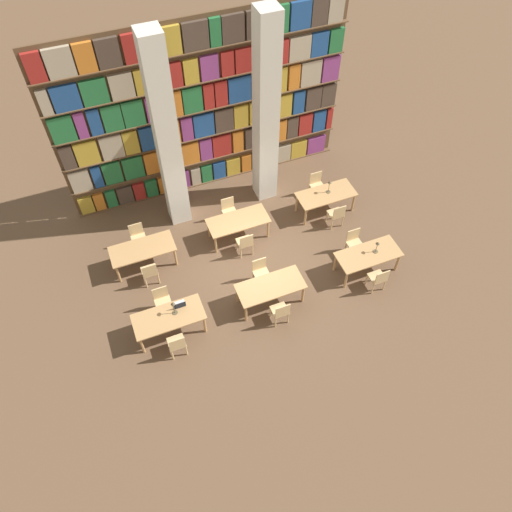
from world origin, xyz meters
TOP-DOWN VIEW (x-y plane):
  - ground_plane at (0.00, 0.00)m, footprint 40.00×40.00m
  - bookshelf_bank at (0.01, 3.96)m, footprint 8.72×0.35m
  - pillar_left at (-1.43, 2.73)m, footprint 0.60×0.60m
  - pillar_center at (1.43, 2.73)m, footprint 0.60×0.60m
  - reading_table_0 at (-2.78, -1.16)m, footprint 1.80×0.81m
  - chair_0 at (-2.78, -1.85)m, footprint 0.42×0.40m
  - chair_1 at (-2.78, -0.48)m, footprint 0.42×0.40m
  - desk_lamp_0 at (-2.59, -1.12)m, footprint 0.14×0.14m
  - laptop at (-2.43, -0.95)m, footprint 0.32×0.22m
  - reading_table_1 at (-0.04, -1.24)m, footprint 1.80×0.81m
  - chair_2 at (-0.03, -1.93)m, footprint 0.42×0.40m
  - chair_3 at (-0.03, -0.56)m, footprint 0.42×0.40m
  - reading_table_2 at (2.90, -1.25)m, footprint 1.80×0.81m
  - chair_4 at (2.86, -1.94)m, footprint 0.42×0.40m
  - chair_5 at (2.86, -0.57)m, footprint 0.42×0.40m
  - desk_lamp_1 at (3.11, -1.25)m, footprint 0.14×0.14m
  - reading_table_3 at (-2.87, 1.25)m, footprint 1.80×0.81m
  - chair_6 at (-2.87, 0.56)m, footprint 0.42×0.40m
  - chair_7 at (-2.87, 1.93)m, footprint 0.42×0.40m
  - reading_table_4 at (-0.02, 1.26)m, footprint 1.80×0.81m
  - chair_8 at (-0.06, 0.57)m, footprint 0.42×0.40m
  - chair_9 at (-0.06, 1.94)m, footprint 0.42×0.40m
  - reading_table_5 at (2.87, 1.29)m, footprint 1.80×0.81m
  - chair_10 at (2.90, 0.60)m, footprint 0.42×0.40m
  - chair_11 at (2.90, 1.97)m, footprint 0.42×0.40m
  - desk_lamp_2 at (2.96, 1.33)m, footprint 0.14×0.14m

SIDE VIEW (x-z plane):
  - ground_plane at x=0.00m, z-range 0.00..0.00m
  - chair_0 at x=-2.78m, z-range 0.04..0.94m
  - chair_1 at x=-2.78m, z-range 0.04..0.94m
  - chair_2 at x=-0.03m, z-range 0.04..0.94m
  - chair_3 at x=-0.03m, z-range 0.04..0.94m
  - chair_4 at x=2.86m, z-range 0.04..0.94m
  - chair_5 at x=2.86m, z-range 0.04..0.94m
  - chair_6 at x=-2.87m, z-range 0.04..0.94m
  - chair_7 at x=-2.87m, z-range 0.04..0.94m
  - chair_8 at x=-0.06m, z-range 0.04..0.94m
  - chair_9 at x=-0.06m, z-range 0.04..0.94m
  - chair_10 at x=2.90m, z-range 0.04..0.94m
  - chair_11 at x=2.90m, z-range 0.04..0.94m
  - reading_table_0 at x=-2.78m, z-range 0.28..1.00m
  - reading_table_1 at x=-0.04m, z-range 0.28..1.00m
  - reading_table_2 at x=2.90m, z-range 0.28..1.00m
  - reading_table_3 at x=-2.87m, z-range 0.28..1.00m
  - reading_table_4 at x=-0.02m, z-range 0.28..1.00m
  - reading_table_5 at x=2.87m, z-range 0.28..1.00m
  - laptop at x=-2.43m, z-range 0.66..0.87m
  - desk_lamp_1 at x=3.11m, z-range 0.80..1.20m
  - desk_lamp_2 at x=2.96m, z-range 0.80..1.25m
  - desk_lamp_0 at x=-2.59m, z-range 0.81..1.27m
  - bookshelf_bank at x=0.01m, z-range -0.02..5.48m
  - pillar_left at x=-1.43m, z-range 0.00..6.00m
  - pillar_center at x=1.43m, z-range 0.00..6.00m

